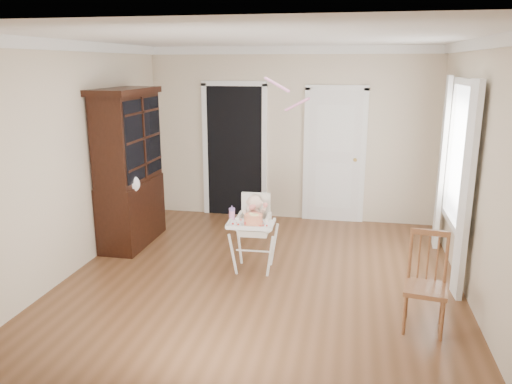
% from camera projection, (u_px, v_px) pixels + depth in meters
% --- Properties ---
extents(floor, '(5.00, 5.00, 0.00)m').
position_uv_depth(floor, '(261.00, 280.00, 5.81)').
color(floor, brown).
rests_on(floor, ground).
extents(ceiling, '(5.00, 5.00, 0.00)m').
position_uv_depth(ceiling, '(262.00, 38.00, 5.13)').
color(ceiling, white).
rests_on(ceiling, wall_back).
extents(wall_back, '(4.50, 0.00, 4.50)m').
position_uv_depth(wall_back, '(290.00, 135.00, 7.85)').
color(wall_back, beige).
rests_on(wall_back, floor).
extents(wall_left, '(0.00, 5.00, 5.00)m').
position_uv_depth(wall_left, '(74.00, 159.00, 5.89)').
color(wall_left, beige).
rests_on(wall_left, floor).
extents(wall_right, '(0.00, 5.00, 5.00)m').
position_uv_depth(wall_right, '(479.00, 175.00, 5.05)').
color(wall_right, beige).
rests_on(wall_right, floor).
extents(crown_molding, '(4.50, 5.00, 0.12)m').
position_uv_depth(crown_molding, '(262.00, 44.00, 5.15)').
color(crown_molding, white).
rests_on(crown_molding, ceiling).
extents(doorway, '(1.06, 0.05, 2.22)m').
position_uv_depth(doorway, '(235.00, 149.00, 8.06)').
color(doorway, black).
rests_on(doorway, wall_back).
extents(closet_door, '(0.96, 0.09, 2.13)m').
position_uv_depth(closet_door, '(334.00, 157.00, 7.77)').
color(closet_door, white).
rests_on(closet_door, wall_back).
extents(window_right, '(0.13, 1.84, 2.30)m').
position_uv_depth(window_right, '(456.00, 165.00, 5.84)').
color(window_right, white).
rests_on(window_right, wall_right).
extents(high_chair, '(0.57, 0.69, 0.95)m').
position_uv_depth(high_chair, '(254.00, 224.00, 5.95)').
color(high_chair, white).
rests_on(high_chair, floor).
extents(baby, '(0.28, 0.21, 0.41)m').
position_uv_depth(baby, '(254.00, 213.00, 5.94)').
color(baby, beige).
rests_on(baby, high_chair).
extents(cake, '(0.27, 0.27, 0.13)m').
position_uv_depth(cake, '(253.00, 220.00, 5.66)').
color(cake, silver).
rests_on(cake, high_chair).
extents(sippy_cup, '(0.07, 0.07, 0.18)m').
position_uv_depth(sippy_cup, '(232.00, 213.00, 5.86)').
color(sippy_cup, pink).
rests_on(sippy_cup, high_chair).
extents(china_cabinet, '(0.56, 1.26, 2.13)m').
position_uv_depth(china_cabinet, '(129.00, 168.00, 6.76)').
color(china_cabinet, black).
rests_on(china_cabinet, floor).
extents(dining_chair, '(0.43, 0.43, 0.94)m').
position_uv_depth(dining_chair, '(426.00, 285.00, 4.66)').
color(dining_chair, brown).
rests_on(dining_chair, floor).
extents(streamer, '(0.34, 0.39, 0.15)m').
position_uv_depth(streamer, '(277.00, 84.00, 5.48)').
color(streamer, '#FF93D0').
rests_on(streamer, ceiling).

